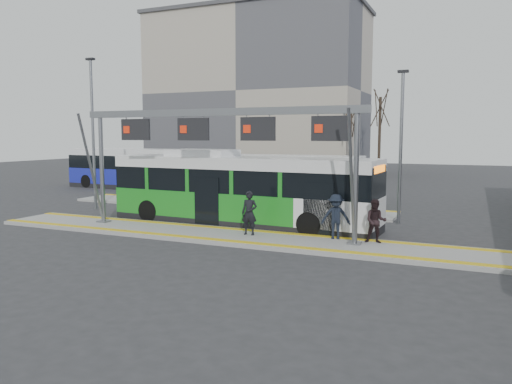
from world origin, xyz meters
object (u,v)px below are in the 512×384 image
(passenger_a, at_px, (249,213))
(passenger_c, at_px, (336,217))
(hero_bus, at_px, (241,191))
(passenger_b, at_px, (376,221))
(gantry, at_px, (217,134))

(passenger_a, relative_size, passenger_c, 1.02)
(hero_bus, xyz_separation_m, passenger_a, (1.66, -2.65, -0.57))
(hero_bus, distance_m, passenger_c, 5.55)
(passenger_a, relative_size, passenger_b, 1.08)
(passenger_a, xyz_separation_m, passenger_b, (5.07, 0.50, -0.07))
(hero_bus, relative_size, passenger_a, 7.20)
(gantry, relative_size, passenger_b, 7.75)
(gantry, relative_size, hero_bus, 0.99)
(passenger_b, bearing_deg, passenger_a, 176.40)
(gantry, relative_size, passenger_a, 7.16)
(passenger_a, bearing_deg, gantry, 177.04)
(gantry, xyz_separation_m, passenger_a, (1.47, 0.04, -3.24))
(gantry, bearing_deg, passenger_c, 7.71)
(gantry, xyz_separation_m, hero_bus, (-0.19, 2.69, -2.67))
(passenger_b, bearing_deg, hero_bus, 153.04)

